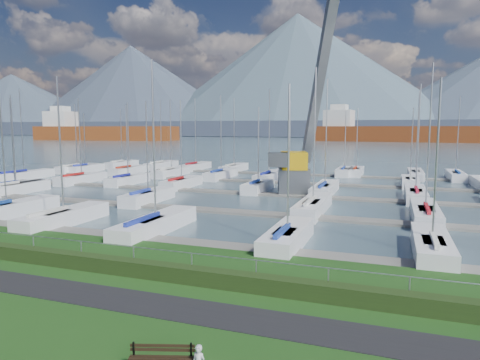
% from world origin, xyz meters
% --- Properties ---
extents(path, '(160.00, 2.00, 0.04)m').
position_xyz_m(path, '(0.00, -3.00, 0.01)').
color(path, black).
rests_on(path, grass).
extents(water, '(800.00, 540.00, 0.20)m').
position_xyz_m(water, '(0.00, 260.00, -0.40)').
color(water, '#455B65').
extents(hedge, '(80.00, 0.70, 0.70)m').
position_xyz_m(hedge, '(0.00, -0.40, 0.35)').
color(hedge, '#203312').
rests_on(hedge, grass).
extents(fence, '(80.00, 0.04, 0.04)m').
position_xyz_m(fence, '(0.00, 0.00, 1.20)').
color(fence, '#999CA1').
rests_on(fence, grass).
extents(foothill, '(900.00, 80.00, 12.00)m').
position_xyz_m(foothill, '(0.00, 330.00, 6.00)').
color(foothill, '#3C4457').
rests_on(foothill, water).
extents(mountains, '(1190.00, 360.00, 115.00)m').
position_xyz_m(mountains, '(7.35, 404.62, 46.68)').
color(mountains, '#3F4C5D').
rests_on(mountains, water).
extents(docks, '(90.00, 41.60, 0.25)m').
position_xyz_m(docks, '(0.00, 26.00, -0.22)').
color(docks, slate).
rests_on(docks, water).
extents(bench_right, '(1.84, 0.95, 0.85)m').
position_xyz_m(bench_right, '(4.47, -6.95, 0.42)').
color(bench_right, black).
rests_on(bench_right, grass).
extents(person, '(0.45, 0.33, 1.11)m').
position_xyz_m(person, '(5.54, -6.84, 0.56)').
color(person, silver).
rests_on(person, grass).
extents(crane, '(7.25, 13.07, 22.35)m').
position_xyz_m(crane, '(0.92, 28.78, 5.33)').
color(crane, slate).
rests_on(crane, water).
extents(cargo_ship_west, '(82.81, 27.40, 21.50)m').
position_xyz_m(cargo_ship_west, '(-146.93, 186.06, 3.74)').
color(cargo_ship_west, brown).
rests_on(cargo_ship_west, water).
extents(cargo_ship_mid, '(101.27, 28.30, 21.50)m').
position_xyz_m(cargo_ship_mid, '(13.12, 214.99, 3.54)').
color(cargo_ship_mid, brown).
rests_on(cargo_ship_mid, water).
extents(sailboat_fleet, '(75.72, 49.53, 13.75)m').
position_xyz_m(sailboat_fleet, '(-3.40, 28.93, 5.33)').
color(sailboat_fleet, maroon).
rests_on(sailboat_fleet, water).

